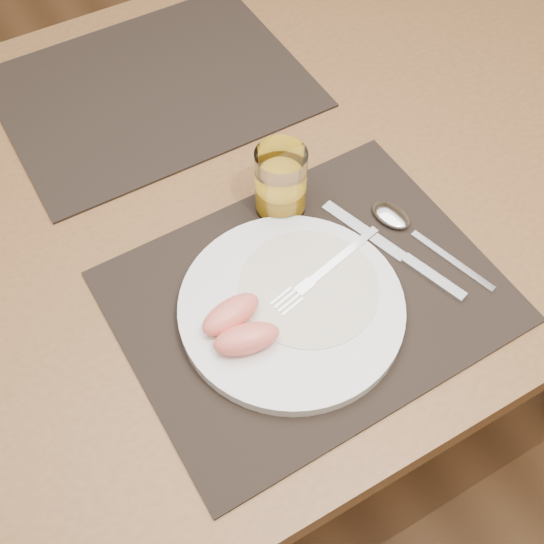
{
  "coord_description": "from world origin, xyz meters",
  "views": [
    {
      "loc": [
        -0.26,
        -0.58,
        1.46
      ],
      "look_at": [
        -0.02,
        -0.18,
        0.77
      ],
      "focal_mm": 45.0,
      "sensor_mm": 36.0,
      "label": 1
    }
  ],
  "objects": [
    {
      "name": "plate",
      "position": [
        -0.03,
        -0.23,
        0.76
      ],
      "size": [
        0.27,
        0.27,
        0.02
      ],
      "primitive_type": "cylinder",
      "color": "white",
      "rests_on": "placemat_near"
    },
    {
      "name": "juice_glass",
      "position": [
        0.04,
        -0.08,
        0.8
      ],
      "size": [
        0.07,
        0.07,
        0.1
      ],
      "color": "white",
      "rests_on": "placemat_near"
    },
    {
      "name": "spoon",
      "position": [
        0.16,
        -0.19,
        0.76
      ],
      "size": [
        0.07,
        0.19,
        0.01
      ],
      "color": "silver",
      "rests_on": "placemat_near"
    },
    {
      "name": "plate_dressing",
      "position": [
        0.0,
        -0.22,
        0.77
      ],
      "size": [
        0.17,
        0.17,
        0.0
      ],
      "color": "white",
      "rests_on": "plate"
    },
    {
      "name": "placemat_near",
      "position": [
        0.0,
        -0.22,
        0.75
      ],
      "size": [
        0.46,
        0.36,
        0.0
      ],
      "primitive_type": "cube",
      "rotation": [
        0.0,
        0.0,
        0.02
      ],
      "color": "black",
      "rests_on": "table"
    },
    {
      "name": "fork",
      "position": [
        0.02,
        -0.21,
        0.77
      ],
      "size": [
        0.17,
        0.06,
        0.0
      ],
      "color": "silver",
      "rests_on": "plate"
    },
    {
      "name": "grapefruit_wedges",
      "position": [
        -0.1,
        -0.23,
        0.79
      ],
      "size": [
        0.08,
        0.09,
        0.03
      ],
      "color": "#F87A65",
      "rests_on": "plate"
    },
    {
      "name": "placemat_far",
      "position": [
        -0.01,
        0.22,
        0.75
      ],
      "size": [
        0.45,
        0.35,
        0.0
      ],
      "primitive_type": "cube",
      "rotation": [
        0.0,
        0.0,
        0.01
      ],
      "color": "black",
      "rests_on": "table"
    },
    {
      "name": "ground",
      "position": [
        0.0,
        0.0,
        0.0
      ],
      "size": [
        5.0,
        5.0,
        0.0
      ],
      "primitive_type": "plane",
      "color": "brown",
      "rests_on": "ground"
    },
    {
      "name": "table",
      "position": [
        0.0,
        0.0,
        0.67
      ],
      "size": [
        1.4,
        0.9,
        0.75
      ],
      "color": "brown",
      "rests_on": "ground"
    },
    {
      "name": "knife",
      "position": [
        0.14,
        -0.23,
        0.76
      ],
      "size": [
        0.08,
        0.21,
        0.01
      ],
      "color": "silver",
      "rests_on": "placemat_near"
    }
  ]
}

